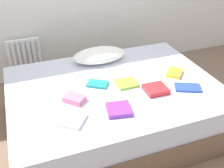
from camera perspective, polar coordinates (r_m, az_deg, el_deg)
ground_plane at (r=2.87m, az=0.35°, el=-8.68°), size 8.00×8.00×0.00m
bed at (r=2.71m, az=0.37°, el=-4.71°), size 2.00×1.50×0.50m
radiator at (r=3.57m, az=-17.86°, el=5.37°), size 0.41×0.04×0.48m
pillow at (r=2.97m, az=-2.72°, el=6.11°), size 0.58×0.32×0.15m
textbook_pink at (r=2.36m, az=-7.90°, el=-3.09°), size 0.21×0.21×0.05m
textbook_yellow at (r=2.81m, az=13.07°, el=2.34°), size 0.23×0.24×0.03m
textbook_white at (r=2.15m, az=-8.20°, el=-7.51°), size 0.25×0.26×0.03m
textbook_teal at (r=2.56m, az=-3.03°, el=-0.01°), size 0.23×0.22×0.02m
textbook_blue at (r=2.61m, az=15.71°, el=-0.74°), size 0.27×0.23×0.02m
textbook_red at (r=2.50m, az=9.20°, el=-1.09°), size 0.20×0.19×0.05m
textbook_purple at (r=2.22m, az=1.44°, el=-5.39°), size 0.23×0.22×0.04m
textbook_lime at (r=2.57m, az=3.05°, el=0.17°), size 0.20×0.18×0.03m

